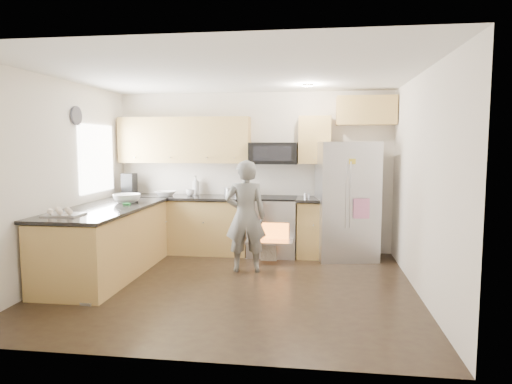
# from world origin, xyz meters

# --- Properties ---
(ground) EXTENTS (4.50, 4.50, 0.00)m
(ground) POSITION_xyz_m (0.00, 0.00, 0.00)
(ground) COLOR black
(ground) RESTS_ON ground
(room_shell) EXTENTS (4.54, 4.04, 2.62)m
(room_shell) POSITION_xyz_m (-0.04, 0.02, 1.67)
(room_shell) COLOR silver
(room_shell) RESTS_ON ground
(back_cabinet_run) EXTENTS (4.45, 0.64, 2.50)m
(back_cabinet_run) POSITION_xyz_m (-0.59, 1.75, 0.96)
(back_cabinet_run) COLOR tan
(back_cabinet_run) RESTS_ON ground
(peninsula) EXTENTS (0.96, 2.36, 1.05)m
(peninsula) POSITION_xyz_m (-1.75, 0.25, 0.47)
(peninsula) COLOR tan
(peninsula) RESTS_ON ground
(stove_range) EXTENTS (0.76, 0.97, 1.79)m
(stove_range) POSITION_xyz_m (0.35, 1.69, 0.68)
(stove_range) COLOR #B7B7BC
(stove_range) RESTS_ON ground
(refrigerator) EXTENTS (0.99, 0.83, 1.80)m
(refrigerator) POSITION_xyz_m (1.50, 1.61, 0.90)
(refrigerator) COLOR #B7B7BC
(refrigerator) RESTS_ON ground
(person) EXTENTS (0.62, 0.45, 1.55)m
(person) POSITION_xyz_m (0.08, 0.69, 0.77)
(person) COLOR slate
(person) RESTS_ON ground
(dish_rack) EXTENTS (0.54, 0.45, 0.30)m
(dish_rack) POSITION_xyz_m (-1.60, -0.69, 0.08)
(dish_rack) COLOR #B7B7BC
(dish_rack) RESTS_ON ground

